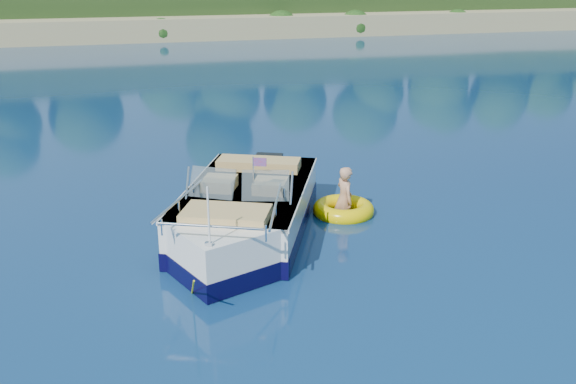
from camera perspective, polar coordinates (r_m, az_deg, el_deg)
name	(u,v)px	position (r m, az deg, el deg)	size (l,w,h in m)	color
ground	(337,241)	(12.16, 4.38, -4.37)	(160.00, 160.00, 0.00)	#0A1D48
shoreline	(139,3)	(74.40, -13.13, 16.01)	(170.00, 59.00, 6.00)	tan
motorboat	(244,218)	(12.16, -3.94, -2.30)	(3.80, 5.81, 2.07)	white
tow_tube	(343,210)	(13.46, 4.95, -1.57)	(1.49, 1.49, 0.34)	#FFD401
boy	(343,213)	(13.52, 4.92, -1.86)	(0.54, 0.36, 1.49)	tan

